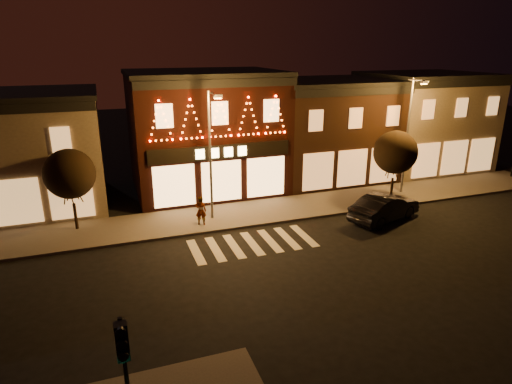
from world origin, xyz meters
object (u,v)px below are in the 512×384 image
pedestrian (201,211)px  dark_sedan (385,207)px  streetlamp_mid (211,147)px  traffic_signal_near (125,366)px

pedestrian → dark_sedan: bearing=-172.1°
streetlamp_mid → dark_sedan: bearing=-12.6°
dark_sedan → traffic_signal_near: bearing=107.6°
traffic_signal_near → pedestrian: 15.21m
streetlamp_mid → pedestrian: 3.65m
traffic_signal_near → streetlamp_mid: (5.74, 14.83, 1.49)m
traffic_signal_near → pedestrian: traffic_signal_near is taller
streetlamp_mid → dark_sedan: 10.77m
streetlamp_mid → pedestrian: size_ratio=4.39×
streetlamp_mid → dark_sedan: size_ratio=1.53×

